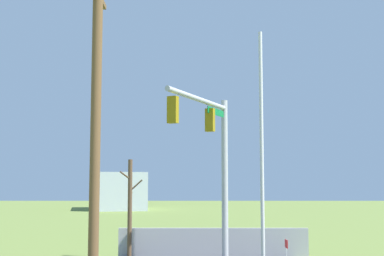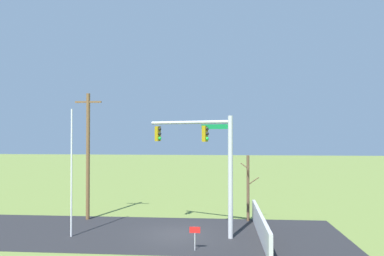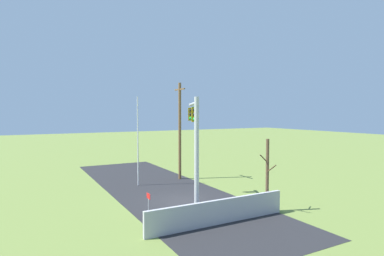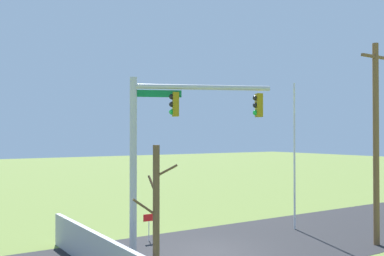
{
  "view_description": "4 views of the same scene",
  "coord_description": "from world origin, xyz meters",
  "px_view_note": "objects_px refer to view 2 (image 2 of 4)",
  "views": [
    {
      "loc": [
        -19.86,
        0.66,
        3.49
      ],
      "look_at": [
        0.1,
        0.68,
        5.55
      ],
      "focal_mm": 49.32,
      "sensor_mm": 36.0,
      "label": 1
    },
    {
      "loc": [
        2.67,
        -21.75,
        6.05
      ],
      "look_at": [
        0.92,
        0.41,
        6.4
      ],
      "focal_mm": 33.74,
      "sensor_mm": 36.0,
      "label": 2
    },
    {
      "loc": [
        19.35,
        -9.89,
        6.16
      ],
      "look_at": [
        0.19,
        0.62,
        5.1
      ],
      "focal_mm": 29.56,
      "sensor_mm": 36.0,
      "label": 3
    },
    {
      "loc": [
        10.76,
        14.84,
        4.83
      ],
      "look_at": [
        0.87,
        -0.2,
        5.12
      ],
      "focal_mm": 41.17,
      "sensor_mm": 36.0,
      "label": 4
    }
  ],
  "objects_px": {
    "signal_mast": "(209,154)",
    "utility_pole": "(88,154)",
    "open_sign": "(195,233)",
    "flagpole": "(71,173)",
    "bare_tree": "(248,187)"
  },
  "relations": [
    {
      "from": "utility_pole",
      "to": "bare_tree",
      "type": "distance_m",
      "value": 11.5
    },
    {
      "from": "signal_mast",
      "to": "utility_pole",
      "type": "bearing_deg",
      "value": 159.27
    },
    {
      "from": "flagpole",
      "to": "utility_pole",
      "type": "distance_m",
      "value": 4.39
    },
    {
      "from": "signal_mast",
      "to": "bare_tree",
      "type": "relative_size",
      "value": 1.56
    },
    {
      "from": "signal_mast",
      "to": "flagpole",
      "type": "relative_size",
      "value": 0.95
    },
    {
      "from": "flagpole",
      "to": "open_sign",
      "type": "xyz_separation_m",
      "value": [
        7.41,
        -1.9,
        -2.85
      ]
    },
    {
      "from": "open_sign",
      "to": "utility_pole",
      "type": "bearing_deg",
      "value": 142.49
    },
    {
      "from": "utility_pole",
      "to": "open_sign",
      "type": "height_order",
      "value": "utility_pole"
    },
    {
      "from": "bare_tree",
      "to": "signal_mast",
      "type": "bearing_deg",
      "value": -124.61
    },
    {
      "from": "signal_mast",
      "to": "bare_tree",
      "type": "height_order",
      "value": "signal_mast"
    },
    {
      "from": "bare_tree",
      "to": "open_sign",
      "type": "bearing_deg",
      "value": -116.13
    },
    {
      "from": "bare_tree",
      "to": "open_sign",
      "type": "height_order",
      "value": "bare_tree"
    },
    {
      "from": "flagpole",
      "to": "bare_tree",
      "type": "xyz_separation_m",
      "value": [
        10.65,
        4.7,
        -1.42
      ]
    },
    {
      "from": "signal_mast",
      "to": "flagpole",
      "type": "xyz_separation_m",
      "value": [
        -8.08,
        -0.97,
        -1.09
      ]
    },
    {
      "from": "signal_mast",
      "to": "open_sign",
      "type": "height_order",
      "value": "signal_mast"
    }
  ]
}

